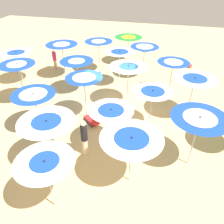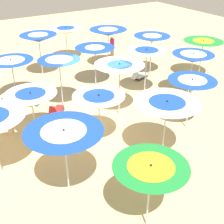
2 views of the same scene
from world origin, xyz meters
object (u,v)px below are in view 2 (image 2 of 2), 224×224
Objects in this scene: lounger_0 at (140,76)px; beachgoer_0 at (112,47)px; beach_umbrella_1 at (39,38)px; lounger_1 at (26,101)px; beach_umbrella_2 at (11,64)px; beach_umbrella_5 at (108,32)px; beach_umbrella_7 at (59,63)px; beach_umbrella_15 at (203,43)px; beach_umbrella_19 at (150,172)px; beach_umbrella_0 at (66,31)px; lounger_2 at (57,111)px; beach_umbrella_8 at (31,97)px; beach_umbrella_12 at (119,68)px; beach_umbrella_11 at (147,53)px; beach_umbrella_16 at (193,58)px; beach_umbrella_18 at (167,106)px; beachgoer_1 at (7,113)px; beach_umbrella_13 at (99,101)px; beach_umbrella_14 at (64,135)px; beach_umbrella_17 at (192,84)px; beach_umbrella_6 at (95,51)px; beach_umbrella_10 at (152,39)px.

beachgoer_0 reaches higher than lounger_0.
lounger_1 is at bearing -123.98° from beach_umbrella_1.
beach_umbrella_5 is (6.15, 1.29, 0.34)m from beach_umbrella_2.
beachgoer_0 is at bearing 39.08° from beach_umbrella_7.
beach_umbrella_19 is (-9.08, -6.81, -0.13)m from beach_umbrella_15.
beach_umbrella_0 is 6.02m from beach_umbrella_2.
lounger_2 is at bearing 13.22° from beachgoer_0.
beach_umbrella_12 is (3.92, -0.02, 0.34)m from beach_umbrella_8.
beach_umbrella_11 is 1.04× the size of beach_umbrella_16.
lounger_1 is at bearing 113.00° from beach_umbrella_18.
beach_umbrella_8 is at bearing 176.59° from lounger_2.
beach_umbrella_15 is 3.89m from lounger_0.
beach_umbrella_19 reaches higher than lounger_1.
beach_umbrella_15 reaches higher than beachgoer_1.
beach_umbrella_1 is 1.02× the size of beach_umbrella_5.
beach_umbrella_13 reaches higher than beachgoer_1.
beach_umbrella_14 is at bearing -157.05° from lounger_0.
beach_umbrella_1 is (-2.39, -1.69, 0.31)m from beach_umbrella_0.
beach_umbrella_19 reaches higher than beach_umbrella_2.
beachgoer_1 is (-1.91, 6.68, -0.94)m from beach_umbrella_19.
beach_umbrella_7 is 2.81m from lounger_1.
beach_umbrella_1 is 1.18× the size of beach_umbrella_2.
beach_umbrella_12 is 1.04× the size of beach_umbrella_18.
beach_umbrella_15 is at bearing -32.93° from beach_umbrella_1.
beach_umbrella_11 is at bearing 24.02° from beach_umbrella_12.
beach_umbrella_14 is (-2.79, -9.61, 0.00)m from beach_umbrella_1.
beachgoer_1 is (-0.76, 1.01, -0.94)m from beach_umbrella_8.
beach_umbrella_7 is 7.41m from beachgoer_0.
beach_umbrella_1 is 1.17× the size of beach_umbrella_13.
lounger_2 is at bearing 87.29° from beach_umbrella_19.
beach_umbrella_8 is 6.28m from beach_umbrella_17.
beach_umbrella_11 is (6.14, 0.97, 0.34)m from beach_umbrella_8.
beach_umbrella_16 reaches higher than beach_umbrella_2.
beach_umbrella_2 reaches higher than lounger_0.
beach_umbrella_6 is 1.02× the size of beach_umbrella_13.
beach_umbrella_8 is (-1.99, -1.91, -0.37)m from beach_umbrella_7.
beach_umbrella_11 is 2.21m from beach_umbrella_16.
beach_umbrella_12 reaches higher than beach_umbrella_17.
beach_umbrella_19 is at bearing -96.38° from beach_umbrella_7.
beach_umbrella_18 is (3.49, -3.56, 0.25)m from beach_umbrella_8.
lounger_0 is 8.22m from beachgoer_1.
beach_umbrella_8 is 0.98× the size of beach_umbrella_19.
beach_umbrella_14 is at bearing -139.77° from beach_umbrella_12.
beachgoer_1 is at bearing 170.45° from beach_umbrella_16.
beachgoer_1 is at bearing -130.19° from beach_umbrella_0.
lounger_1 is at bearing 158.03° from beach_umbrella_11.
beach_umbrella_10 is (8.07, 2.96, 0.28)m from beach_umbrella_8.
beach_umbrella_15 is 1.00× the size of beach_umbrella_17.
beach_umbrella_14 reaches higher than beach_umbrella_2.
beach_umbrella_11 is at bearing -177.71° from beach_umbrella_15.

